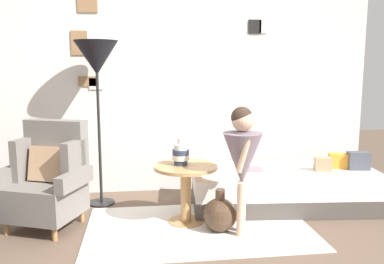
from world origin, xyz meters
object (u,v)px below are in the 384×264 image
(floor_lamp, at_px, (97,62))
(book_on_daybed, at_px, (252,169))
(vase_striped, at_px, (181,154))
(daybed, at_px, (284,189))
(person_child, at_px, (242,154))
(demijohn_near, at_px, (220,214))
(side_table, at_px, (186,182))
(armchair, at_px, (48,179))

(floor_lamp, height_order, book_on_daybed, floor_lamp)
(vase_striped, distance_m, book_on_daybed, 0.86)
(daybed, height_order, book_on_daybed, book_on_daybed)
(person_child, bearing_deg, vase_striped, 144.00)
(floor_lamp, relative_size, demijohn_near, 4.44)
(vase_striped, bearing_deg, side_table, -32.15)
(person_child, height_order, demijohn_near, person_child)
(side_table, relative_size, book_on_daybed, 2.70)
(vase_striped, distance_m, demijohn_near, 0.65)
(side_table, xyz_separation_m, demijohn_near, (0.28, -0.24, -0.25))
(daybed, bearing_deg, book_on_daybed, 176.03)
(book_on_daybed, relative_size, demijohn_near, 0.57)
(side_table, relative_size, person_child, 0.53)
(side_table, xyz_separation_m, person_child, (0.45, -0.33, 0.32))
(person_child, bearing_deg, armchair, 165.58)
(side_table, bearing_deg, book_on_daybed, 24.31)
(side_table, xyz_separation_m, book_on_daybed, (0.72, 0.33, 0.01))
(person_child, relative_size, book_on_daybed, 5.14)
(armchair, height_order, vase_striped, armchair)
(daybed, xyz_separation_m, person_child, (-0.62, -0.63, 0.52))
(side_table, bearing_deg, person_child, -36.35)
(side_table, height_order, vase_striped, vase_striped)
(side_table, distance_m, floor_lamp, 1.54)
(side_table, bearing_deg, vase_striped, 147.85)
(armchair, relative_size, side_table, 1.63)
(book_on_daybed, bearing_deg, vase_striped, -158.68)
(vase_striped, distance_m, person_child, 0.61)
(side_table, height_order, demijohn_near, side_table)
(side_table, xyz_separation_m, vase_striped, (-0.04, 0.03, 0.26))
(floor_lamp, bearing_deg, armchair, -127.24)
(armchair, relative_size, person_child, 0.86)
(demijohn_near, bearing_deg, vase_striped, 140.73)
(daybed, relative_size, demijohn_near, 5.04)
(demijohn_near, bearing_deg, person_child, -28.94)
(armchair, distance_m, side_table, 1.27)
(book_on_daybed, xyz_separation_m, demijohn_near, (-0.44, -0.56, -0.26))
(person_child, distance_m, demijohn_near, 0.60)
(armchair, bearing_deg, demijohn_near, -12.66)
(side_table, distance_m, demijohn_near, 0.44)
(vase_striped, bearing_deg, demijohn_near, -39.27)
(daybed, height_order, demijohn_near, daybed)
(floor_lamp, xyz_separation_m, book_on_daybed, (1.56, -0.34, -1.09))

